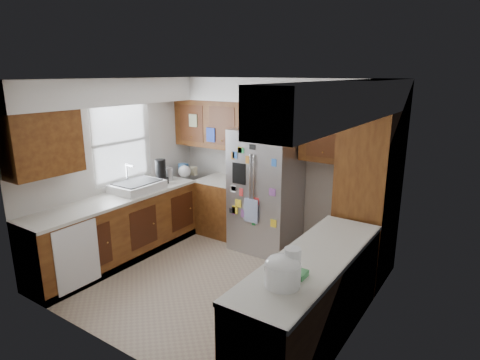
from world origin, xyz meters
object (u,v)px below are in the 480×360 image
paper_towel (292,266)px  fridge (266,190)px  pantry (368,197)px  rice_cooker (283,270)px

paper_towel → fridge: bearing=124.8°
pantry → paper_towel: pantry is taller
pantry → fridge: pantry is taller
rice_cooker → paper_towel: 0.09m
pantry → paper_towel: size_ratio=7.07×
pantry → fridge: size_ratio=1.19×
paper_towel → pantry: bearing=91.2°
pantry → fridge: bearing=177.9°
fridge → paper_towel: bearing=-55.2°
fridge → pantry: bearing=-2.1°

